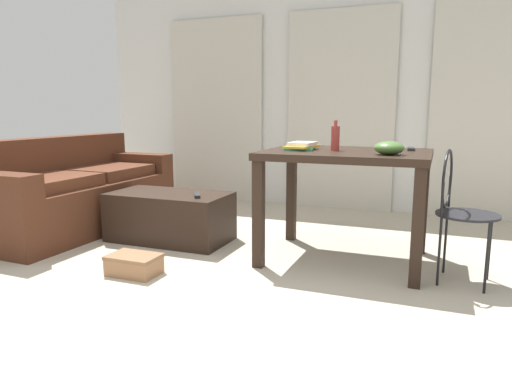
{
  "coord_description": "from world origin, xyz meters",
  "views": [
    {
      "loc": [
        1.02,
        -1.91,
        1.07
      ],
      "look_at": [
        -0.3,
        1.43,
        0.43
      ],
      "focal_mm": 32.75,
      "sensor_mm": 36.0,
      "label": 1
    }
  ],
  "objects_px": {
    "tv_remote_primary": "(197,195)",
    "couch": "(75,194)",
    "shoebox": "(134,265)",
    "coffee_table": "(170,217)",
    "book_stack": "(301,146)",
    "bottle_near": "(335,138)",
    "tv_remote_on_table": "(411,149)",
    "bowl": "(389,148)",
    "craft_table": "(346,167)",
    "wire_chair": "(458,201)"
  },
  "relations": [
    {
      "from": "couch",
      "to": "shoebox",
      "type": "distance_m",
      "value": 1.49
    },
    {
      "from": "couch",
      "to": "bottle_near",
      "type": "bearing_deg",
      "value": -0.57
    },
    {
      "from": "tv_remote_on_table",
      "to": "wire_chair",
      "type": "bearing_deg",
      "value": -55.43
    },
    {
      "from": "book_stack",
      "to": "tv_remote_on_table",
      "type": "distance_m",
      "value": 0.77
    },
    {
      "from": "bottle_near",
      "to": "tv_remote_on_table",
      "type": "distance_m",
      "value": 0.55
    },
    {
      "from": "couch",
      "to": "book_stack",
      "type": "distance_m",
      "value": 2.18
    },
    {
      "from": "coffee_table",
      "to": "craft_table",
      "type": "relative_size",
      "value": 0.87
    },
    {
      "from": "couch",
      "to": "bowl",
      "type": "height_order",
      "value": "bowl"
    },
    {
      "from": "tv_remote_on_table",
      "to": "craft_table",
      "type": "bearing_deg",
      "value": -156.68
    },
    {
      "from": "craft_table",
      "to": "bottle_near",
      "type": "xyz_separation_m",
      "value": [
        -0.08,
        -0.02,
        0.2
      ]
    },
    {
      "from": "bowl",
      "to": "bottle_near",
      "type": "bearing_deg",
      "value": 155.78
    },
    {
      "from": "coffee_table",
      "to": "wire_chair",
      "type": "distance_m",
      "value": 2.19
    },
    {
      "from": "wire_chair",
      "to": "tv_remote_primary",
      "type": "distance_m",
      "value": 1.87
    },
    {
      "from": "coffee_table",
      "to": "shoebox",
      "type": "distance_m",
      "value": 0.84
    },
    {
      "from": "craft_table",
      "to": "wire_chair",
      "type": "height_order",
      "value": "wire_chair"
    },
    {
      "from": "tv_remote_on_table",
      "to": "shoebox",
      "type": "relative_size",
      "value": 0.46
    },
    {
      "from": "bottle_near",
      "to": "shoebox",
      "type": "height_order",
      "value": "bottle_near"
    },
    {
      "from": "book_stack",
      "to": "shoebox",
      "type": "relative_size",
      "value": 0.92
    },
    {
      "from": "couch",
      "to": "coffee_table",
      "type": "relative_size",
      "value": 1.93
    },
    {
      "from": "bottle_near",
      "to": "tv_remote_primary",
      "type": "height_order",
      "value": "bottle_near"
    },
    {
      "from": "coffee_table",
      "to": "shoebox",
      "type": "bearing_deg",
      "value": -74.75
    },
    {
      "from": "craft_table",
      "to": "tv_remote_on_table",
      "type": "relative_size",
      "value": 7.34
    },
    {
      "from": "craft_table",
      "to": "bowl",
      "type": "height_order",
      "value": "bowl"
    },
    {
      "from": "bowl",
      "to": "tv_remote_primary",
      "type": "distance_m",
      "value": 1.51
    },
    {
      "from": "bowl",
      "to": "tv_remote_primary",
      "type": "height_order",
      "value": "bowl"
    },
    {
      "from": "tv_remote_primary",
      "to": "bottle_near",
      "type": "bearing_deg",
      "value": -27.91
    },
    {
      "from": "bowl",
      "to": "tv_remote_primary",
      "type": "xyz_separation_m",
      "value": [
        -1.45,
        0.12,
        -0.42
      ]
    },
    {
      "from": "craft_table",
      "to": "bowl",
      "type": "relative_size",
      "value": 5.99
    },
    {
      "from": "book_stack",
      "to": "shoebox",
      "type": "xyz_separation_m",
      "value": [
        -0.9,
        -0.78,
        -0.75
      ]
    },
    {
      "from": "bottle_near",
      "to": "craft_table",
      "type": "bearing_deg",
      "value": 14.91
    },
    {
      "from": "shoebox",
      "to": "bowl",
      "type": "bearing_deg",
      "value": 22.26
    },
    {
      "from": "coffee_table",
      "to": "book_stack",
      "type": "relative_size",
      "value": 3.2
    },
    {
      "from": "bottle_near",
      "to": "tv_remote_on_table",
      "type": "height_order",
      "value": "bottle_near"
    },
    {
      "from": "book_stack",
      "to": "tv_remote_primary",
      "type": "distance_m",
      "value": 0.92
    },
    {
      "from": "wire_chair",
      "to": "tv_remote_on_table",
      "type": "height_order",
      "value": "wire_chair"
    },
    {
      "from": "wire_chair",
      "to": "bowl",
      "type": "bearing_deg",
      "value": -176.95
    },
    {
      "from": "bottle_near",
      "to": "bowl",
      "type": "bearing_deg",
      "value": -24.22
    },
    {
      "from": "wire_chair",
      "to": "tv_remote_primary",
      "type": "relative_size",
      "value": 4.53
    },
    {
      "from": "bottle_near",
      "to": "bowl",
      "type": "height_order",
      "value": "bottle_near"
    },
    {
      "from": "book_stack",
      "to": "tv_remote_primary",
      "type": "height_order",
      "value": "book_stack"
    },
    {
      "from": "shoebox",
      "to": "coffee_table",
      "type": "bearing_deg",
      "value": 105.25
    },
    {
      "from": "bowl",
      "to": "book_stack",
      "type": "relative_size",
      "value": 0.62
    },
    {
      "from": "couch",
      "to": "tv_remote_on_table",
      "type": "xyz_separation_m",
      "value": [
        2.85,
        0.21,
        0.47
      ]
    },
    {
      "from": "craft_table",
      "to": "tv_remote_primary",
      "type": "bearing_deg",
      "value": -176.26
    },
    {
      "from": "couch",
      "to": "tv_remote_primary",
      "type": "relative_size",
      "value": 10.24
    },
    {
      "from": "bottle_near",
      "to": "shoebox",
      "type": "xyz_separation_m",
      "value": [
        -1.14,
        -0.79,
        -0.81
      ]
    },
    {
      "from": "wire_chair",
      "to": "book_stack",
      "type": "xyz_separation_m",
      "value": [
        -1.04,
        0.13,
        0.3
      ]
    },
    {
      "from": "tv_remote_primary",
      "to": "craft_table",
      "type": "bearing_deg",
      "value": -27.08
    },
    {
      "from": "couch",
      "to": "bottle_near",
      "type": "height_order",
      "value": "bottle_near"
    },
    {
      "from": "tv_remote_primary",
      "to": "couch",
      "type": "bearing_deg",
      "value": 145.74
    }
  ]
}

